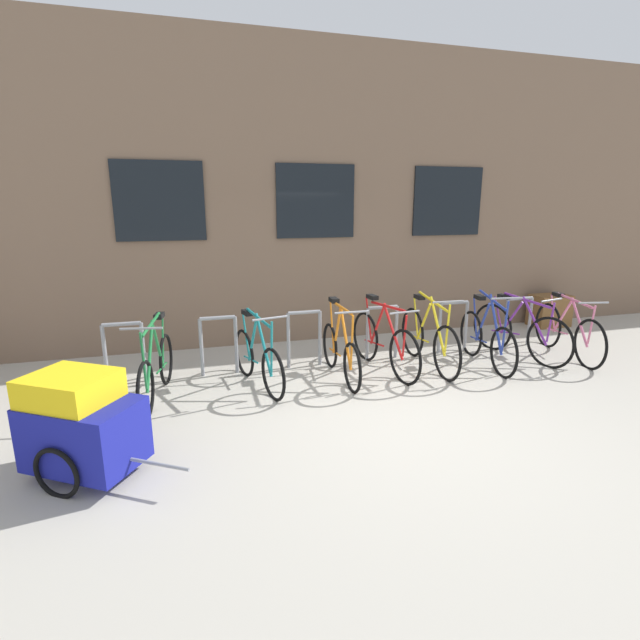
{
  "coord_description": "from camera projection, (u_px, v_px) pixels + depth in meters",
  "views": [
    {
      "loc": [
        -2.1,
        -4.39,
        2.29
      ],
      "look_at": [
        -0.38,
        1.6,
        0.75
      ],
      "focal_mm": 26.49,
      "sensor_mm": 36.0,
      "label": 1
    }
  ],
  "objects": [
    {
      "name": "planter_box",
      "position": [
        549.0,
        310.0,
        9.01
      ],
      "size": [
        0.7,
        0.44,
        0.6
      ],
      "primitive_type": "cube",
      "color": "brown",
      "rests_on": "ground"
    },
    {
      "name": "bicycle_blue",
      "position": [
        486.0,
        339.0,
        6.81
      ],
      "size": [
        0.44,
        1.67,
        1.11
      ],
      "color": "black",
      "rests_on": "ground"
    },
    {
      "name": "bicycle_teal",
      "position": [
        258.0,
        359.0,
        6.02
      ],
      "size": [
        0.53,
        1.57,
        1.02
      ],
      "color": "black",
      "rests_on": "ground"
    },
    {
      "name": "bike_rack",
      "position": [
        344.0,
        330.0,
        6.88
      ],
      "size": [
        6.52,
        0.05,
        0.82
      ],
      "color": "gray",
      "rests_on": "ground"
    },
    {
      "name": "storefront_building",
      "position": [
        280.0,
        198.0,
        10.32
      ],
      "size": [
        28.0,
        5.84,
        4.79
      ],
      "color": "#7A604C",
      "rests_on": "ground"
    },
    {
      "name": "bicycle_yellow",
      "position": [
        428.0,
        339.0,
        6.75
      ],
      "size": [
        0.44,
        1.85,
        1.08
      ],
      "color": "black",
      "rests_on": "ground"
    },
    {
      "name": "bike_trailer",
      "position": [
        82.0,
        424.0,
        3.99
      ],
      "size": [
        1.39,
        1.05,
        0.93
      ],
      "color": "navy",
      "rests_on": "ground"
    },
    {
      "name": "ground_plane",
      "position": [
        393.0,
        417.0,
        5.21
      ],
      "size": [
        42.0,
        42.0,
        0.0
      ],
      "primitive_type": "plane",
      "color": "#B2ADA0"
    },
    {
      "name": "bicycle_orange",
      "position": [
        340.0,
        351.0,
        6.31
      ],
      "size": [
        0.44,
        1.63,
        1.06
      ],
      "color": "black",
      "rests_on": "ground"
    },
    {
      "name": "bicycle_pink",
      "position": [
        568.0,
        331.0,
        7.2
      ],
      "size": [
        0.51,
        1.79,
        0.97
      ],
      "color": "black",
      "rests_on": "ground"
    },
    {
      "name": "bicycle_red",
      "position": [
        384.0,
        343.0,
        6.58
      ],
      "size": [
        0.44,
        1.8,
        1.04
      ],
      "color": "black",
      "rests_on": "ground"
    },
    {
      "name": "bicycle_green",
      "position": [
        156.0,
        369.0,
        5.62
      ],
      "size": [
        0.47,
        1.72,
        1.03
      ],
      "color": "black",
      "rests_on": "ground"
    },
    {
      "name": "bicycle_purple",
      "position": [
        519.0,
        332.0,
        7.15
      ],
      "size": [
        0.56,
        1.74,
        1.0
      ],
      "color": "black",
      "rests_on": "ground"
    }
  ]
}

